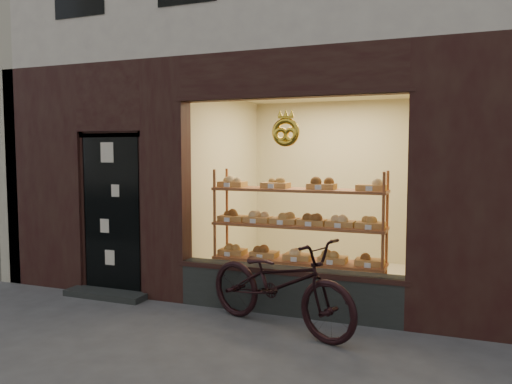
% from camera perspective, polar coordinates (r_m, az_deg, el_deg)
% --- Properties ---
extents(ground, '(90.00, 90.00, 0.00)m').
position_cam_1_polar(ground, '(4.52, -10.97, -20.69)').
color(ground, '#3C3C3C').
extents(display_shelf, '(2.20, 0.45, 1.70)m').
position_cam_1_polar(display_shelf, '(6.34, 4.81, -5.04)').
color(display_shelf, brown).
rests_on(display_shelf, ground).
extents(bicycle, '(2.06, 1.32, 1.02)m').
position_cam_1_polar(bicycle, '(5.49, 2.69, -10.33)').
color(bicycle, black).
rests_on(bicycle, ground).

